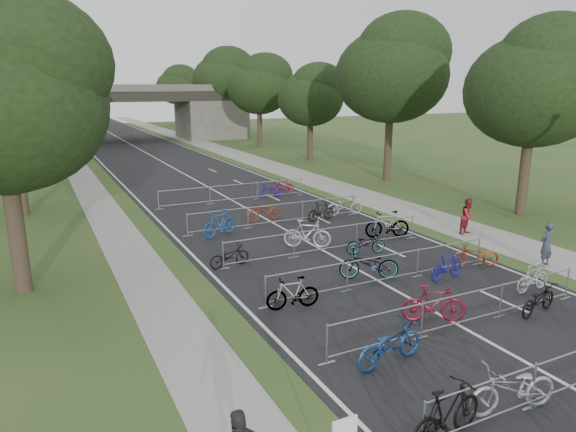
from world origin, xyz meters
name	(u,v)px	position (x,y,z in m)	size (l,w,h in m)	color
road	(151,155)	(0.00, 50.00, 0.01)	(11.00, 140.00, 0.01)	black
sidewalk_right	(225,151)	(8.00, 50.00, 0.01)	(3.00, 140.00, 0.01)	gray
sidewalk_left	(71,160)	(-7.50, 50.00, 0.01)	(2.00, 140.00, 0.01)	gray
lane_markings	(151,155)	(0.00, 50.00, 0.00)	(0.12, 140.00, 0.00)	silver
overpass_bridge	(123,113)	(0.00, 65.00, 3.53)	(31.00, 8.00, 7.05)	#4F4B47
tree_left_0	(2,98)	(-11.39, 15.93, 6.49)	(6.72, 6.72, 10.25)	#33261C
tree_right_0	(537,85)	(13.11, 15.93, 6.92)	(7.17, 7.17, 10.93)	#33261C
tree_left_1	(9,77)	(-11.39, 27.93, 7.30)	(7.56, 7.56, 11.53)	#33261C
tree_right_1	(394,71)	(13.11, 27.93, 7.90)	(8.18, 8.18, 12.47)	#33261C
tree_left_2	(12,68)	(-11.39, 39.93, 8.12)	(8.40, 8.40, 12.81)	#33261C
tree_right_2	(312,96)	(13.11, 39.93, 5.95)	(6.16, 6.16, 9.39)	#33261C
tree_left_3	(17,90)	(-11.39, 51.93, 6.49)	(6.72, 6.72, 10.25)	#33261C
tree_right_3	(260,85)	(13.11, 51.93, 6.92)	(7.17, 7.17, 10.93)	#33261C
tree_left_4	(17,82)	(-11.39, 63.93, 7.30)	(7.56, 7.56, 11.53)	#33261C
tree_right_4	(224,78)	(13.11, 63.93, 7.90)	(8.18, 8.18, 12.47)	#33261C
tree_left_5	(18,76)	(-11.39, 75.93, 8.12)	(8.40, 8.40, 12.81)	#33261C
tree_right_5	(198,92)	(13.11, 75.93, 5.95)	(6.16, 6.16, 9.39)	#33261C
tree_left_6	(20,88)	(-11.39, 87.93, 6.49)	(6.72, 6.72, 10.25)	#33261C
tree_right_6	(178,86)	(13.11, 87.93, 6.92)	(7.17, 7.17, 10.93)	#33261C
barrier_row_2	(463,310)	(0.00, 7.20, 0.55)	(9.70, 0.08, 1.10)	#95979C
barrier_row_3	(384,269)	(0.00, 11.00, 0.55)	(9.70, 0.08, 1.10)	#95979C
barrier_row_4	(326,240)	(0.00, 15.00, 0.55)	(9.70, 0.08, 1.10)	#95979C
barrier_row_5	(276,214)	(0.00, 20.00, 0.55)	(9.70, 0.08, 1.10)	#95979C
barrier_row_6	(234,193)	(0.00, 26.00, 0.55)	(9.70, 0.08, 1.10)	#95979C
bike_4	(447,414)	(-4.01, 3.61, 0.62)	(0.59, 2.07, 1.25)	black
bike_5	(513,389)	(-2.04, 3.70, 0.56)	(0.74, 2.13, 1.12)	#97989E
bike_8	(390,344)	(-3.19, 6.49, 0.56)	(0.74, 2.13, 1.12)	navy
bike_9	(434,304)	(-0.52, 7.86, 0.58)	(0.54, 1.93, 1.16)	maroon
bike_10	(538,299)	(2.76, 6.84, 0.48)	(0.64, 1.83, 0.96)	black
bike_11	(533,278)	(4.14, 8.14, 0.49)	(0.46, 1.62, 0.97)	#B3B3BB
bike_12	(293,293)	(-3.86, 10.55, 0.52)	(0.49, 1.74, 1.05)	#95979C
bike_13	(369,264)	(-0.20, 11.61, 0.57)	(0.75, 2.16, 1.14)	#95979C
bike_14	(447,267)	(2.31, 10.32, 0.49)	(0.46, 1.64, 0.99)	navy
bike_15	(476,255)	(4.30, 10.85, 0.48)	(0.64, 1.83, 0.96)	maroon
bike_16	(229,256)	(-4.30, 15.13, 0.45)	(0.59, 1.70, 0.89)	black
bike_17	(307,234)	(-0.42, 15.91, 0.63)	(0.59, 2.08, 1.25)	#A8A9B0
bike_18	(366,244)	(1.40, 14.10, 0.45)	(0.59, 1.70, 0.89)	#95979C
bike_19	(387,225)	(3.64, 15.60, 0.63)	(0.59, 2.10, 1.26)	#95979C
bike_20	(220,224)	(-3.25, 19.31, 0.62)	(0.58, 2.06, 1.24)	#1A4993
bike_21	(264,211)	(-0.27, 20.89, 0.53)	(0.71, 2.03, 1.07)	maroon
bike_22	(321,211)	(2.45, 19.68, 0.50)	(0.47, 1.67, 1.00)	black
bike_23	(345,206)	(4.17, 20.09, 0.55)	(0.73, 2.09, 1.10)	#97969D
bike_26	(271,190)	(2.44, 25.99, 0.48)	(0.63, 1.82, 0.96)	#1C1B99
bike_27	(282,186)	(3.62, 26.73, 0.50)	(0.47, 1.67, 1.01)	maroon
pedestrian_a	(546,244)	(6.80, 9.72, 0.88)	(0.64, 0.42, 1.77)	#2B3341
pedestrian_b	(468,216)	(7.44, 14.40, 0.87)	(0.84, 0.66, 1.73)	maroon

